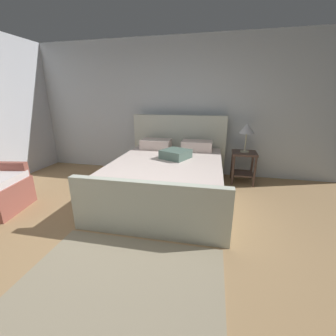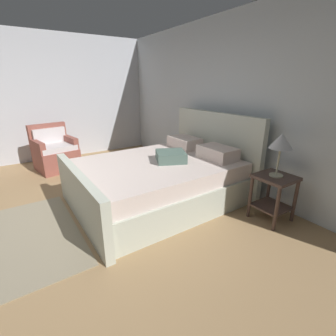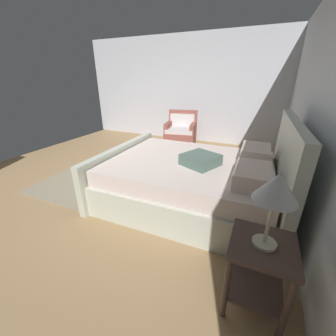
{
  "view_description": "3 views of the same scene",
  "coord_description": "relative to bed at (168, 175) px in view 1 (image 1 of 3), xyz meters",
  "views": [
    {
      "loc": [
        0.78,
        -1.82,
        1.57
      ],
      "look_at": [
        0.15,
        0.96,
        0.65
      ],
      "focal_mm": 23.43,
      "sensor_mm": 36.0,
      "label": 1
    },
    {
      "loc": [
        2.89,
        -0.25,
        1.69
      ],
      "look_at": [
        0.36,
        1.4,
        0.62
      ],
      "focal_mm": 25.84,
      "sensor_mm": 36.0,
      "label": 2
    },
    {
      "loc": [
        2.58,
        2.23,
        1.65
      ],
      "look_at": [
        0.14,
        1.14,
        0.5
      ],
      "focal_mm": 22.41,
      "sensor_mm": 36.0,
      "label": 3
    }
  ],
  "objects": [
    {
      "name": "wall_back",
      "position": [
        -0.03,
        1.32,
        1.0
      ],
      "size": [
        6.39,
        0.12,
        2.7
      ],
      "primitive_type": "cube",
      "color": "silver",
      "rests_on": "ground"
    },
    {
      "name": "ground_plane",
      "position": [
        -0.03,
        -1.49,
        -0.36
      ],
      "size": [
        6.27,
        5.51,
        0.02
      ],
      "primitive_type": "cube",
      "color": "#A68257"
    },
    {
      "name": "nightstand_right",
      "position": [
        1.26,
        0.89,
        0.06
      ],
      "size": [
        0.44,
        0.44,
        0.6
      ],
      "color": "#47342D",
      "rests_on": "ground"
    },
    {
      "name": "area_rug",
      "position": [
        0.0,
        -1.94,
        -0.34
      ],
      "size": [
        1.83,
        1.33,
        0.01
      ],
      "primitive_type": "cube",
      "rotation": [
        0.0,
        0.0,
        0.02
      ],
      "color": "gray",
      "rests_on": "ground"
    },
    {
      "name": "table_lamp_right",
      "position": [
        1.26,
        0.89,
        0.68
      ],
      "size": [
        0.27,
        0.27,
        0.53
      ],
      "color": "#B7B293",
      "rests_on": "nightstand_right"
    },
    {
      "name": "bed",
      "position": [
        0.0,
        0.0,
        0.0
      ],
      "size": [
        1.92,
        2.39,
        1.24
      ],
      "color": "beige",
      "rests_on": "ground"
    }
  ]
}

